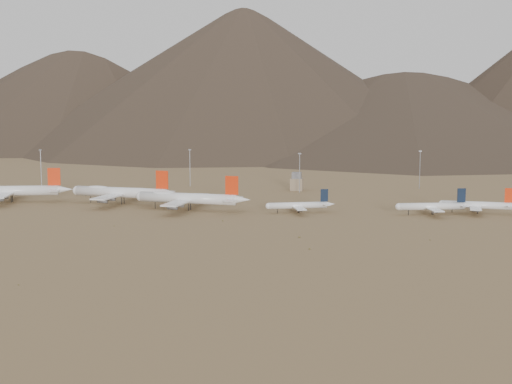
% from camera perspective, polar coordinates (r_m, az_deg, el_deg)
% --- Properties ---
extents(ground, '(3000.00, 3000.00, 0.00)m').
position_cam_1_polar(ground, '(360.05, -3.62, -2.14)').
color(ground, '#A08252').
rests_on(ground, ground).
extents(mountain_ridge, '(4400.00, 1000.00, 300.00)m').
position_cam_1_polar(mountain_ridge, '(1251.58, 5.96, 11.49)').
color(mountain_ridge, brown).
rests_on(mountain_ridge, ground).
extents(widebody_west, '(65.82, 51.93, 19.97)m').
position_cam_1_polar(widebody_west, '(439.86, -19.08, 0.11)').
color(widebody_west, white).
rests_on(widebody_west, ground).
extents(widebody_centre, '(67.18, 52.14, 20.01)m').
position_cam_1_polar(widebody_centre, '(415.56, -10.72, -0.01)').
color(widebody_centre, white).
rests_on(widebody_centre, ground).
extents(widebody_east, '(65.42, 50.64, 19.46)m').
position_cam_1_polar(widebody_east, '(386.83, -5.45, -0.49)').
color(widebody_east, white).
rests_on(widebody_east, ground).
extents(narrowbody_a, '(36.31, 27.05, 12.44)m').
position_cam_1_polar(narrowbody_a, '(377.78, 3.50, -1.07)').
color(narrowbody_a, white).
rests_on(narrowbody_a, ground).
extents(narrowbody_b, '(40.81, 30.11, 13.74)m').
position_cam_1_polar(narrowbody_b, '(382.07, 14.00, -1.12)').
color(narrowbody_b, white).
rests_on(narrowbody_b, ground).
extents(narrowbody_c, '(42.25, 30.51, 13.95)m').
position_cam_1_polar(narrowbody_c, '(392.43, 17.38, -1.00)').
color(narrowbody_c, white).
rests_on(narrowbody_c, ground).
extents(control_tower, '(8.00, 8.00, 12.00)m').
position_cam_1_polar(control_tower, '(471.59, 3.27, 0.78)').
color(control_tower, gray).
rests_on(control_tower, ground).
extents(mast_far_west, '(2.00, 0.60, 25.70)m').
position_cam_1_polar(mast_far_west, '(512.79, -16.83, 2.00)').
color(mast_far_west, gray).
rests_on(mast_far_west, ground).
extents(mast_west, '(2.00, 0.60, 25.70)m').
position_cam_1_polar(mast_west, '(495.08, -5.31, 2.10)').
color(mast_west, gray).
rests_on(mast_west, ground).
extents(mast_centre, '(2.00, 0.60, 25.70)m').
position_cam_1_polar(mast_centre, '(458.66, 3.50, 1.70)').
color(mast_centre, gray).
rests_on(mast_centre, ground).
extents(mast_east, '(2.00, 0.60, 25.70)m').
position_cam_1_polar(mast_east, '(491.92, 12.98, 1.91)').
color(mast_east, gray).
rests_on(mast_east, ground).
extents(desert_scrub, '(446.25, 172.42, 0.81)m').
position_cam_1_polar(desert_scrub, '(253.96, -11.43, -6.23)').
color(desert_scrub, olive).
rests_on(desert_scrub, ground).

